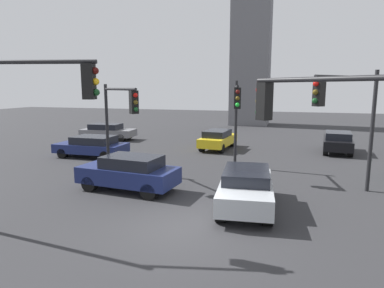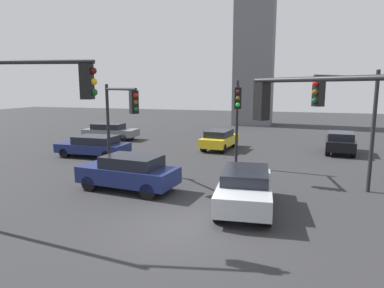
{
  "view_description": "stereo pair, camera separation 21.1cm",
  "coord_description": "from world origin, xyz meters",
  "px_view_note": "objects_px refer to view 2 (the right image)",
  "views": [
    {
      "loc": [
        3.18,
        -9.49,
        4.4
      ],
      "look_at": [
        -1.0,
        4.65,
        1.93
      ],
      "focal_mm": 31.52,
      "sensor_mm": 36.0,
      "label": 1
    },
    {
      "loc": [
        3.38,
        -9.43,
        4.4
      ],
      "look_at": [
        -1.0,
        4.65,
        1.93
      ],
      "focal_mm": 31.52,
      "sensor_mm": 36.0,
      "label": 2
    }
  ],
  "objects_px": {
    "traffic_light_0": "(320,128)",
    "traffic_light_1": "(120,111)",
    "traffic_light_3": "(348,108)",
    "car_4": "(220,139)",
    "car_0": "(129,172)",
    "car_6": "(94,146)",
    "traffic_light_2": "(29,106)",
    "car_1": "(340,142)",
    "car_3": "(245,188)",
    "car_2": "(110,131)",
    "traffic_light_4": "(237,109)"
  },
  "relations": [
    {
      "from": "traffic_light_0",
      "to": "car_4",
      "type": "height_order",
      "value": "traffic_light_0"
    },
    {
      "from": "car_1",
      "to": "car_6",
      "type": "relative_size",
      "value": 0.92
    },
    {
      "from": "traffic_light_3",
      "to": "car_0",
      "type": "distance_m",
      "value": 9.23
    },
    {
      "from": "traffic_light_4",
      "to": "car_0",
      "type": "bearing_deg",
      "value": -51.77
    },
    {
      "from": "car_1",
      "to": "car_4",
      "type": "bearing_deg",
      "value": 101.97
    },
    {
      "from": "traffic_light_0",
      "to": "car_4",
      "type": "xyz_separation_m",
      "value": [
        -5.72,
        15.46,
        -2.76
      ]
    },
    {
      "from": "traffic_light_2",
      "to": "car_2",
      "type": "bearing_deg",
      "value": 101.78
    },
    {
      "from": "car_0",
      "to": "traffic_light_1",
      "type": "bearing_deg",
      "value": -47.36
    },
    {
      "from": "car_0",
      "to": "car_1",
      "type": "distance_m",
      "value": 15.27
    },
    {
      "from": "traffic_light_0",
      "to": "traffic_light_4",
      "type": "distance_m",
      "value": 9.69
    },
    {
      "from": "traffic_light_0",
      "to": "traffic_light_1",
      "type": "bearing_deg",
      "value": 2.97
    },
    {
      "from": "traffic_light_0",
      "to": "car_1",
      "type": "xyz_separation_m",
      "value": [
        2.4,
        16.47,
        -2.73
      ]
    },
    {
      "from": "car_1",
      "to": "car_6",
      "type": "xyz_separation_m",
      "value": [
        -15.28,
        -5.98,
        -0.05
      ]
    },
    {
      "from": "car_6",
      "to": "car_2",
      "type": "bearing_deg",
      "value": -67.54
    },
    {
      "from": "car_0",
      "to": "car_6",
      "type": "relative_size",
      "value": 0.99
    },
    {
      "from": "car_0",
      "to": "car_1",
      "type": "height_order",
      "value": "car_0"
    },
    {
      "from": "car_4",
      "to": "car_1",
      "type": "bearing_deg",
      "value": -76.67
    },
    {
      "from": "car_1",
      "to": "car_4",
      "type": "relative_size",
      "value": 0.97
    },
    {
      "from": "traffic_light_1",
      "to": "traffic_light_3",
      "type": "xyz_separation_m",
      "value": [
        9.93,
        -0.22,
        0.33
      ]
    },
    {
      "from": "traffic_light_1",
      "to": "traffic_light_2",
      "type": "xyz_separation_m",
      "value": [
        0.56,
        -6.34,
        0.56
      ]
    },
    {
      "from": "car_1",
      "to": "car_3",
      "type": "height_order",
      "value": "car_1"
    },
    {
      "from": "car_0",
      "to": "car_6",
      "type": "distance_m",
      "value": 8.06
    },
    {
      "from": "traffic_light_1",
      "to": "traffic_light_0",
      "type": "bearing_deg",
      "value": 4.23
    },
    {
      "from": "traffic_light_3",
      "to": "car_1",
      "type": "relative_size",
      "value": 1.24
    },
    {
      "from": "car_0",
      "to": "car_6",
      "type": "height_order",
      "value": "car_0"
    },
    {
      "from": "traffic_light_0",
      "to": "car_3",
      "type": "relative_size",
      "value": 1.11
    },
    {
      "from": "car_6",
      "to": "traffic_light_0",
      "type": "bearing_deg",
      "value": 140.55
    },
    {
      "from": "traffic_light_0",
      "to": "car_6",
      "type": "bearing_deg",
      "value": 0.38
    },
    {
      "from": "car_6",
      "to": "car_3",
      "type": "bearing_deg",
      "value": 148.3
    },
    {
      "from": "traffic_light_3",
      "to": "car_4",
      "type": "xyz_separation_m",
      "value": [
        -7.09,
        9.33,
        -2.89
      ]
    },
    {
      "from": "traffic_light_2",
      "to": "traffic_light_0",
      "type": "bearing_deg",
      "value": -12.4
    },
    {
      "from": "traffic_light_3",
      "to": "car_4",
      "type": "distance_m",
      "value": 12.07
    },
    {
      "from": "traffic_light_4",
      "to": "traffic_light_3",
      "type": "bearing_deg",
      "value": 48.05
    },
    {
      "from": "traffic_light_2",
      "to": "car_4",
      "type": "height_order",
      "value": "traffic_light_2"
    },
    {
      "from": "traffic_light_2",
      "to": "car_6",
      "type": "xyz_separation_m",
      "value": [
        -4.87,
        10.47,
        -3.14
      ]
    },
    {
      "from": "car_1",
      "to": "car_4",
      "type": "distance_m",
      "value": 8.19
    },
    {
      "from": "car_0",
      "to": "car_2",
      "type": "xyz_separation_m",
      "value": [
        -8.41,
        12.56,
        -0.08
      ]
    },
    {
      "from": "car_6",
      "to": "traffic_light_3",
      "type": "bearing_deg",
      "value": 162.72
    },
    {
      "from": "traffic_light_1",
      "to": "car_2",
      "type": "xyz_separation_m",
      "value": [
        -7.14,
        10.88,
        -2.57
      ]
    },
    {
      "from": "car_2",
      "to": "car_1",
      "type": "bearing_deg",
      "value": -6.35
    },
    {
      "from": "traffic_light_0",
      "to": "car_2",
      "type": "relative_size",
      "value": 1.07
    },
    {
      "from": "traffic_light_2",
      "to": "car_6",
      "type": "relative_size",
      "value": 1.22
    },
    {
      "from": "car_2",
      "to": "car_4",
      "type": "height_order",
      "value": "car_4"
    },
    {
      "from": "traffic_light_2",
      "to": "car_3",
      "type": "relative_size",
      "value": 1.22
    },
    {
      "from": "traffic_light_2",
      "to": "car_0",
      "type": "height_order",
      "value": "traffic_light_2"
    },
    {
      "from": "car_0",
      "to": "car_1",
      "type": "bearing_deg",
      "value": -123.83
    },
    {
      "from": "traffic_light_2",
      "to": "car_4",
      "type": "xyz_separation_m",
      "value": [
        2.28,
        15.45,
        -3.12
      ]
    },
    {
      "from": "car_1",
      "to": "traffic_light_4",
      "type": "bearing_deg",
      "value": 146.79
    },
    {
      "from": "car_2",
      "to": "traffic_light_2",
      "type": "bearing_deg",
      "value": -69.86
    },
    {
      "from": "traffic_light_2",
      "to": "traffic_light_3",
      "type": "distance_m",
      "value": 11.2
    }
  ]
}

